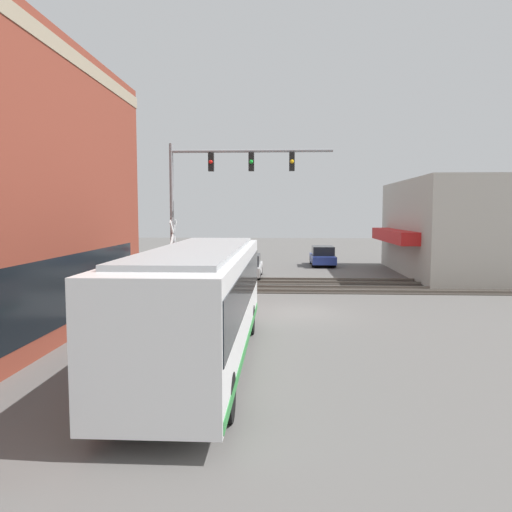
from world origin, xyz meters
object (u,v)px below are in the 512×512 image
city_bus (200,300)px  crossing_signal (174,249)px  pedestrian_at_crossing (197,278)px  parked_car_blue (323,257)px  parked_car_white (247,267)px

city_bus → crossing_signal: (11.53, 3.27, 0.50)m
city_bus → pedestrian_at_crossing: size_ratio=6.47×
crossing_signal → parked_car_blue: 16.58m
city_bus → crossing_signal: 11.99m
city_bus → pedestrian_at_crossing: 11.31m
crossing_signal → parked_car_white: bearing=-26.0°
parked_car_white → crossing_signal: bearing=154.0°
crossing_signal → pedestrian_at_crossing: size_ratio=2.19×
crossing_signal → pedestrian_at_crossing: crossing_signal is taller
parked_car_white → pedestrian_at_crossing: (-7.13, 1.99, 0.19)m
city_bus → crossing_signal: bearing=15.8°
crossing_signal → pedestrian_at_crossing: bearing=-108.6°
city_bus → parked_car_blue: 26.15m
city_bus → pedestrian_at_crossing: (11.10, 1.99, -0.91)m
parked_car_white → parked_car_blue: size_ratio=1.06×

